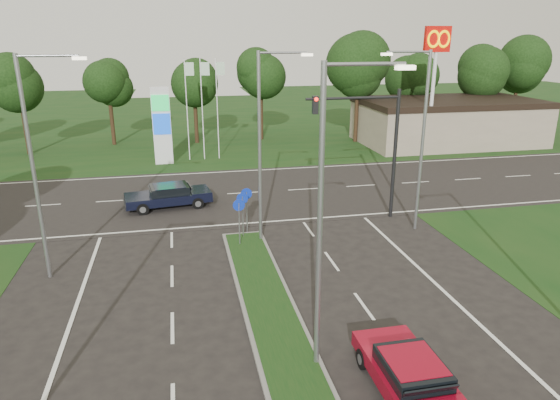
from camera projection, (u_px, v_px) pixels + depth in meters
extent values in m
cube|color=black|center=(200.00, 120.00, 60.68)|extent=(160.00, 50.00, 0.02)
cube|color=black|center=(227.00, 194.00, 31.84)|extent=(160.00, 12.00, 0.02)
cube|color=gray|center=(447.00, 122.00, 46.67)|extent=(16.00, 9.00, 4.00)
cylinder|color=gray|center=(320.00, 228.00, 13.86)|extent=(0.16, 0.16, 9.00)
cylinder|color=gray|center=(365.00, 64.00, 12.70)|extent=(2.20, 0.10, 0.10)
cube|color=#FFF2CC|center=(405.00, 68.00, 12.95)|extent=(0.50, 0.22, 0.12)
cylinder|color=gray|center=(260.00, 151.00, 23.16)|extent=(0.16, 0.16, 9.00)
cylinder|color=gray|center=(283.00, 53.00, 22.00)|extent=(2.20, 0.10, 0.10)
cube|color=#FFF2CC|center=(307.00, 55.00, 22.25)|extent=(0.50, 0.22, 0.12)
cylinder|color=gray|center=(34.00, 173.00, 19.49)|extent=(0.16, 0.16, 9.00)
cylinder|color=gray|center=(48.00, 56.00, 18.33)|extent=(2.20, 0.10, 0.10)
cube|color=#FFF2CC|center=(79.00, 58.00, 18.58)|extent=(0.50, 0.22, 0.12)
cylinder|color=gray|center=(422.00, 144.00, 24.76)|extent=(0.16, 0.16, 9.00)
cylinder|color=gray|center=(409.00, 52.00, 23.17)|extent=(2.20, 0.10, 0.10)
cube|color=#FFF2CC|center=(387.00, 54.00, 22.99)|extent=(0.50, 0.22, 0.12)
cylinder|color=black|center=(395.00, 155.00, 26.83)|extent=(0.20, 0.20, 7.00)
cylinder|color=black|center=(353.00, 98.00, 25.38)|extent=(5.00, 0.14, 0.14)
cube|color=black|center=(315.00, 105.00, 25.08)|extent=(0.28, 0.28, 0.90)
sphere|color=#FF190C|center=(316.00, 99.00, 24.82)|extent=(0.20, 0.20, 0.20)
cylinder|color=gray|center=(239.00, 225.00, 23.54)|extent=(0.06, 0.06, 2.20)
cylinder|color=#0C26A5|center=(239.00, 205.00, 23.23)|extent=(0.56, 0.04, 0.56)
cylinder|color=gray|center=(243.00, 218.00, 24.53)|extent=(0.06, 0.06, 2.20)
cylinder|color=#0C26A5|center=(242.00, 198.00, 24.21)|extent=(0.56, 0.04, 0.56)
cylinder|color=gray|center=(247.00, 213.00, 25.23)|extent=(0.06, 0.06, 2.20)
cylinder|color=#0C26A5|center=(246.00, 194.00, 24.92)|extent=(0.56, 0.04, 0.56)
cube|color=silver|center=(162.00, 126.00, 38.50)|extent=(1.40, 0.30, 6.00)
cube|color=#0CA53F|center=(160.00, 103.00, 37.78)|extent=(1.30, 0.08, 1.20)
cube|color=#0C3FBF|center=(162.00, 124.00, 38.27)|extent=(1.30, 0.08, 1.60)
cylinder|color=silver|center=(187.00, 111.00, 39.51)|extent=(0.08, 0.08, 8.00)
cube|color=#B2D8B2|center=(189.00, 69.00, 38.58)|extent=(0.70, 0.02, 1.00)
cylinder|color=silver|center=(202.00, 110.00, 39.75)|extent=(0.08, 0.08, 8.00)
cube|color=#B2D8B2|center=(205.00, 69.00, 38.82)|extent=(0.70, 0.02, 1.00)
cylinder|color=silver|center=(217.00, 110.00, 39.98)|extent=(0.08, 0.08, 8.00)
cube|color=#B2D8B2|center=(220.00, 69.00, 39.05)|extent=(0.70, 0.02, 1.00)
cylinder|color=silver|center=(432.00, 95.00, 41.24)|extent=(0.30, 0.30, 10.00)
cube|color=#BF0C07|center=(437.00, 39.00, 39.87)|extent=(2.20, 0.35, 2.00)
torus|color=#FFC600|center=(434.00, 39.00, 39.58)|extent=(1.06, 0.16, 1.06)
torus|color=#FFC600|center=(444.00, 39.00, 39.75)|extent=(1.06, 0.16, 1.06)
cylinder|color=black|center=(208.00, 121.00, 46.04)|extent=(0.36, 0.36, 4.40)
sphere|color=black|center=(206.00, 73.00, 44.70)|extent=(6.00, 6.00, 6.00)
sphere|color=black|center=(209.00, 61.00, 44.27)|extent=(4.80, 4.80, 4.80)
cube|color=maroon|center=(410.00, 379.00, 13.80)|extent=(1.82, 4.43, 0.45)
cube|color=black|center=(413.00, 367.00, 13.58)|extent=(1.54, 1.95, 0.42)
cube|color=maroon|center=(413.00, 361.00, 13.52)|extent=(1.45, 1.60, 0.04)
cylinder|color=black|center=(363.00, 359.00, 15.04)|extent=(0.20, 0.62, 0.62)
cylinder|color=black|center=(414.00, 352.00, 15.36)|extent=(0.20, 0.62, 0.62)
cube|color=black|center=(168.00, 197.00, 29.24)|extent=(5.11, 2.66, 0.50)
cube|color=black|center=(169.00, 189.00, 29.12)|extent=(2.36, 1.98, 0.47)
cube|color=black|center=(169.00, 186.00, 29.05)|extent=(1.96, 1.83, 0.04)
cylinder|color=black|center=(143.00, 209.00, 28.00)|extent=(0.71, 0.32, 0.69)
cylinder|color=black|center=(140.00, 200.00, 29.64)|extent=(0.71, 0.32, 0.69)
cylinder|color=black|center=(198.00, 203.00, 29.00)|extent=(0.71, 0.32, 0.69)
cylinder|color=black|center=(192.00, 194.00, 30.64)|extent=(0.71, 0.32, 0.69)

